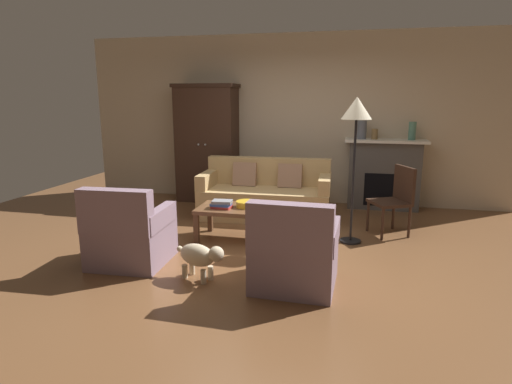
{
  "coord_description": "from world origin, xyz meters",
  "views": [
    {
      "loc": [
        1.06,
        -4.74,
        1.77
      ],
      "look_at": [
        -0.17,
        0.6,
        0.55
      ],
      "focal_mm": 29.96,
      "sensor_mm": 36.0,
      "label": 1
    }
  ],
  "objects_px": {
    "armoire": "(207,143)",
    "floor_lamp": "(356,117)",
    "mantel_vase_slate": "(362,130)",
    "side_chair_wooden": "(396,196)",
    "mantel_vase_bronze": "(375,134)",
    "armchair_near_right": "(294,255)",
    "book_stack": "(222,204)",
    "fruit_bowl": "(247,204)",
    "mantel_vase_jade": "(412,131)",
    "coffee_table": "(242,212)",
    "fireplace": "(384,174)",
    "couch": "(266,196)",
    "dog": "(200,256)",
    "armchair_near_left": "(129,236)"
  },
  "relations": [
    {
      "from": "armoire",
      "to": "floor_lamp",
      "type": "distance_m",
      "value": 3.07
    },
    {
      "from": "armoire",
      "to": "mantel_vase_slate",
      "type": "height_order",
      "value": "armoire"
    },
    {
      "from": "side_chair_wooden",
      "to": "floor_lamp",
      "type": "relative_size",
      "value": 0.51
    },
    {
      "from": "armoire",
      "to": "mantel_vase_bronze",
      "type": "relative_size",
      "value": 12.14
    },
    {
      "from": "armoire",
      "to": "armchair_near_right",
      "type": "height_order",
      "value": "armoire"
    },
    {
      "from": "armoire",
      "to": "floor_lamp",
      "type": "relative_size",
      "value": 1.12
    },
    {
      "from": "book_stack",
      "to": "floor_lamp",
      "type": "xyz_separation_m",
      "value": [
        1.58,
        0.3,
        1.07
      ]
    },
    {
      "from": "fruit_bowl",
      "to": "armchair_near_right",
      "type": "relative_size",
      "value": 0.3
    },
    {
      "from": "fruit_bowl",
      "to": "mantel_vase_jade",
      "type": "height_order",
      "value": "mantel_vase_jade"
    },
    {
      "from": "armoire",
      "to": "floor_lamp",
      "type": "bearing_deg",
      "value": -35.24
    },
    {
      "from": "coffee_table",
      "to": "floor_lamp",
      "type": "distance_m",
      "value": 1.8
    },
    {
      "from": "fireplace",
      "to": "armoire",
      "type": "distance_m",
      "value": 2.98
    },
    {
      "from": "couch",
      "to": "dog",
      "type": "relative_size",
      "value": 3.56
    },
    {
      "from": "mantel_vase_slate",
      "to": "floor_lamp",
      "type": "distance_m",
      "value": 1.83
    },
    {
      "from": "fireplace",
      "to": "dog",
      "type": "xyz_separation_m",
      "value": [
        -1.92,
        -3.31,
        -0.32
      ]
    },
    {
      "from": "dog",
      "to": "mantel_vase_bronze",
      "type": "bearing_deg",
      "value": 62.22
    },
    {
      "from": "armoire",
      "to": "side_chair_wooden",
      "type": "height_order",
      "value": "armoire"
    },
    {
      "from": "armoire",
      "to": "armchair_near_right",
      "type": "bearing_deg",
      "value": -58.41
    },
    {
      "from": "mantel_vase_jade",
      "to": "armchair_near_right",
      "type": "bearing_deg",
      "value": -112.88
    },
    {
      "from": "couch",
      "to": "fruit_bowl",
      "type": "height_order",
      "value": "couch"
    },
    {
      "from": "fruit_bowl",
      "to": "dog",
      "type": "xyz_separation_m",
      "value": [
        -0.15,
        -1.31,
        -0.21
      ]
    },
    {
      "from": "coffee_table",
      "to": "fruit_bowl",
      "type": "bearing_deg",
      "value": 39.26
    },
    {
      "from": "mantel_vase_slate",
      "to": "side_chair_wooden",
      "type": "relative_size",
      "value": 0.32
    },
    {
      "from": "coffee_table",
      "to": "floor_lamp",
      "type": "relative_size",
      "value": 0.62
    },
    {
      "from": "armchair_near_right",
      "to": "side_chair_wooden",
      "type": "height_order",
      "value": "side_chair_wooden"
    },
    {
      "from": "coffee_table",
      "to": "fruit_bowl",
      "type": "xyz_separation_m",
      "value": [
        0.05,
        0.04,
        0.09
      ]
    },
    {
      "from": "armoire",
      "to": "mantel_vase_jade",
      "type": "relative_size",
      "value": 7.1
    },
    {
      "from": "dog",
      "to": "armoire",
      "type": "bearing_deg",
      "value": 107.72
    },
    {
      "from": "armchair_near_left",
      "to": "side_chair_wooden",
      "type": "bearing_deg",
      "value": 30.96
    },
    {
      "from": "mantel_vase_bronze",
      "to": "side_chair_wooden",
      "type": "height_order",
      "value": "mantel_vase_bronze"
    },
    {
      "from": "fireplace",
      "to": "side_chair_wooden",
      "type": "distance_m",
      "value": 1.37
    },
    {
      "from": "coffee_table",
      "to": "fireplace",
      "type": "bearing_deg",
      "value": 48.29
    },
    {
      "from": "mantel_vase_jade",
      "to": "side_chair_wooden",
      "type": "distance_m",
      "value": 1.57
    },
    {
      "from": "couch",
      "to": "armchair_near_left",
      "type": "bearing_deg",
      "value": -115.54
    },
    {
      "from": "fruit_bowl",
      "to": "mantel_vase_bronze",
      "type": "xyz_separation_m",
      "value": [
        1.59,
        1.98,
        0.74
      ]
    },
    {
      "from": "mantel_vase_jade",
      "to": "dog",
      "type": "relative_size",
      "value": 0.51
    },
    {
      "from": "armoire",
      "to": "side_chair_wooden",
      "type": "distance_m",
      "value": 3.32
    },
    {
      "from": "dog",
      "to": "coffee_table",
      "type": "bearing_deg",
      "value": 85.77
    },
    {
      "from": "mantel_vase_jade",
      "to": "armchair_near_left",
      "type": "height_order",
      "value": "mantel_vase_jade"
    },
    {
      "from": "coffee_table",
      "to": "armchair_near_right",
      "type": "bearing_deg",
      "value": -55.73
    },
    {
      "from": "fireplace",
      "to": "mantel_vase_jade",
      "type": "xyz_separation_m",
      "value": [
        0.38,
        -0.02,
        0.69
      ]
    },
    {
      "from": "fireplace",
      "to": "book_stack",
      "type": "height_order",
      "value": "fireplace"
    },
    {
      "from": "coffee_table",
      "to": "dog",
      "type": "bearing_deg",
      "value": -94.23
    },
    {
      "from": "fireplace",
      "to": "couch",
      "type": "relative_size",
      "value": 0.65
    },
    {
      "from": "fruit_bowl",
      "to": "mantel_vase_slate",
      "type": "xyz_separation_m",
      "value": [
        1.39,
        1.98,
        0.81
      ]
    },
    {
      "from": "fruit_bowl",
      "to": "armchair_near_left",
      "type": "bearing_deg",
      "value": -133.44
    },
    {
      "from": "armchair_near_left",
      "to": "mantel_vase_slate",
      "type": "bearing_deg",
      "value": 51.77
    },
    {
      "from": "fireplace",
      "to": "mantel_vase_bronze",
      "type": "bearing_deg",
      "value": -174.31
    },
    {
      "from": "armchair_near_left",
      "to": "mantel_vase_bronze",
      "type": "bearing_deg",
      "value": 49.54
    },
    {
      "from": "mantel_vase_jade",
      "to": "armoire",
      "type": "bearing_deg",
      "value": -178.97
    }
  ]
}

